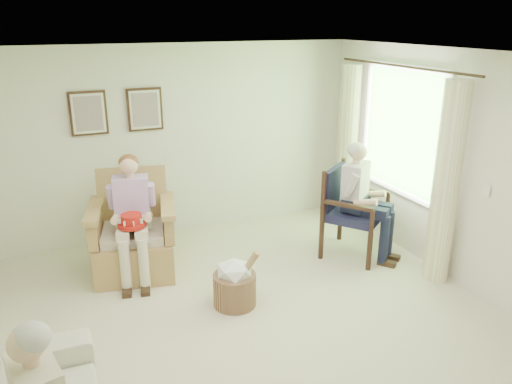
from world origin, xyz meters
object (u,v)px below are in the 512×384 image
wicker_armchair (134,241)px  red_hat (132,221)px  person_dark (361,192)px  wood_armchair (351,207)px  hatbox (235,283)px  person_wicker (133,209)px

wicker_armchair → red_hat: wicker_armchair is taller
person_dark → red_hat: bearing=134.5°
wood_armchair → hatbox: size_ratio=1.68×
person_dark → red_hat: person_dark is taller
person_wicker → person_dark: bearing=-0.2°
person_dark → hatbox: person_dark is taller
wicker_armchair → red_hat: bearing=-86.7°
wicker_armchair → hatbox: bearing=-43.1°
hatbox → wicker_armchair: bearing=124.7°
wicker_armchair → wood_armchair: size_ratio=1.07×
wicker_armchair → hatbox: (0.83, -1.20, -0.12)m
person_wicker → person_dark: (2.67, -0.59, 0.02)m
person_wicker → red_hat: bearing=-93.7°
person_wicker → hatbox: size_ratio=2.13×
red_hat → person_dark: bearing=-8.3°
person_wicker → hatbox: 1.46m
wicker_armchair → wood_armchair: bearing=0.4°
person_dark → red_hat: 2.76m
wood_armchair → person_dark: (0.00, -0.18, 0.25)m
wicker_armchair → person_wicker: bearing=-77.7°
wicker_armchair → person_dark: person_dark is taller
wood_armchair → red_hat: 2.74m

